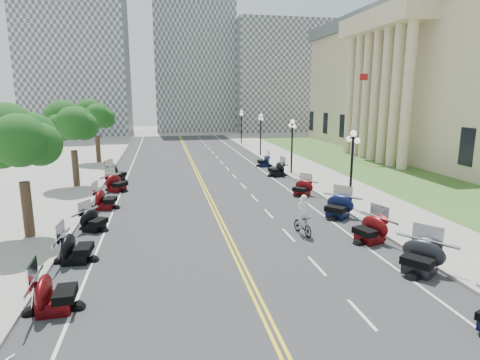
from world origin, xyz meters
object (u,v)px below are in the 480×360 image
civic_building (472,81)px  bicycle (303,225)px  flagpole (357,116)px  cyclist_rider (303,199)px

civic_building → bicycle: 36.66m
flagpole → civic_building: bearing=0.0°
cyclist_rider → flagpole: bearing=-122.5°
civic_building → flagpole: bearing=180.0°
flagpole → bicycle: size_ratio=5.74×
bicycle → civic_building: bearing=26.8°
civic_building → flagpole: (-14.00, 0.00, -3.90)m
bicycle → cyclist_rider: size_ratio=0.95×
civic_building → cyclist_rider: bearing=-141.8°
bicycle → cyclist_rider: cyclist_rider is taller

